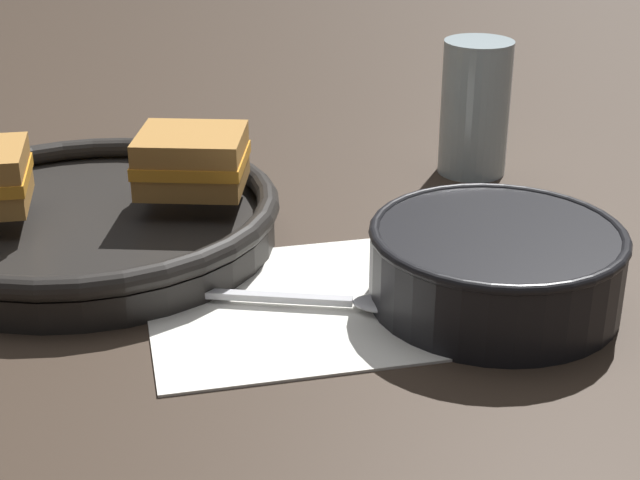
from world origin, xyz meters
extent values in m
plane|color=#382B21|center=(0.00, 0.00, 0.00)|extent=(4.00, 4.00, 0.00)
cube|color=white|center=(-0.01, -0.04, 0.00)|extent=(0.26, 0.23, 0.00)
cylinder|color=black|center=(0.12, -0.09, 0.03)|extent=(0.18, 0.18, 0.06)
cylinder|color=#DB5B1E|center=(0.12, -0.09, 0.04)|extent=(0.16, 0.16, 0.01)
torus|color=black|center=(0.12, -0.09, 0.06)|extent=(0.18, 0.18, 0.01)
cube|color=silver|center=(-0.03, -0.04, 0.01)|extent=(0.10, 0.06, 0.01)
ellipsoid|color=silver|center=(0.04, -0.07, 0.01)|extent=(0.06, 0.05, 0.01)
cylinder|color=black|center=(-0.13, 0.12, 0.01)|extent=(0.30, 0.30, 0.02)
torus|color=black|center=(-0.13, 0.12, 0.03)|extent=(0.31, 0.31, 0.02)
cube|color=#B27A38|center=(-0.05, 0.11, 0.05)|extent=(0.11, 0.10, 0.02)
cube|color=orange|center=(-0.05, 0.11, 0.07)|extent=(0.11, 0.11, 0.01)
cube|color=#B27A38|center=(-0.05, 0.11, 0.08)|extent=(0.11, 0.10, 0.02)
cylinder|color=silver|center=(0.24, 0.16, 0.06)|extent=(0.07, 0.07, 0.13)
camera|label=1|loc=(-0.23, -0.62, 0.33)|focal=55.00mm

